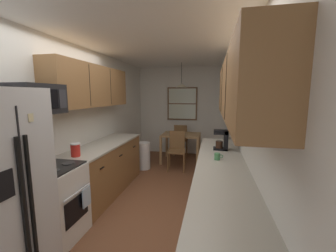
# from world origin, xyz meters

# --- Properties ---
(ground_plane) EXTENTS (12.00, 12.00, 0.00)m
(ground_plane) POSITION_xyz_m (0.00, 1.00, 0.00)
(ground_plane) COLOR brown
(wall_left) EXTENTS (0.10, 9.00, 2.55)m
(wall_left) POSITION_xyz_m (-1.35, 1.00, 1.27)
(wall_left) COLOR silver
(wall_left) RESTS_ON ground
(wall_right) EXTENTS (0.10, 9.00, 2.55)m
(wall_right) POSITION_xyz_m (1.35, 1.00, 1.27)
(wall_right) COLOR silver
(wall_right) RESTS_ON ground
(wall_back) EXTENTS (4.40, 0.10, 2.55)m
(wall_back) POSITION_xyz_m (0.00, 3.65, 1.27)
(wall_back) COLOR silver
(wall_back) RESTS_ON ground
(ceiling_slab) EXTENTS (4.40, 9.00, 0.08)m
(ceiling_slab) POSITION_xyz_m (0.00, 1.00, 2.59)
(ceiling_slab) COLOR white
(stove_range) EXTENTS (0.66, 0.60, 1.10)m
(stove_range) POSITION_xyz_m (-0.99, -0.55, 0.47)
(stove_range) COLOR white
(stove_range) RESTS_ON ground
(microwave_over_range) EXTENTS (0.39, 0.59, 0.35)m
(microwave_over_range) POSITION_xyz_m (-1.11, -0.55, 1.71)
(microwave_over_range) COLOR black
(counter_left) EXTENTS (0.64, 1.99, 0.90)m
(counter_left) POSITION_xyz_m (-1.00, 0.74, 0.45)
(counter_left) COLOR olive
(counter_left) RESTS_ON ground
(upper_cabinets_left) EXTENTS (0.33, 2.07, 0.69)m
(upper_cabinets_left) POSITION_xyz_m (-1.14, 0.69, 1.90)
(upper_cabinets_left) COLOR olive
(counter_right) EXTENTS (0.64, 3.21, 0.90)m
(counter_right) POSITION_xyz_m (1.00, -0.03, 0.45)
(counter_right) COLOR olive
(counter_right) RESTS_ON ground
(upper_cabinets_right) EXTENTS (0.33, 2.89, 0.66)m
(upper_cabinets_right) POSITION_xyz_m (1.14, -0.08, 1.83)
(upper_cabinets_right) COLOR olive
(dining_table) EXTENTS (0.98, 0.77, 0.74)m
(dining_table) POSITION_xyz_m (0.08, 2.79, 0.62)
(dining_table) COLOR #A87F51
(dining_table) RESTS_ON ground
(dining_chair_near) EXTENTS (0.43, 0.43, 0.90)m
(dining_chair_near) POSITION_xyz_m (0.07, 2.19, 0.50)
(dining_chair_near) COLOR brown
(dining_chair_near) RESTS_ON ground
(dining_chair_far) EXTENTS (0.42, 0.42, 0.90)m
(dining_chair_far) POSITION_xyz_m (-0.01, 3.38, 0.50)
(dining_chair_far) COLOR brown
(dining_chair_far) RESTS_ON ground
(pendant_light) EXTENTS (0.30, 0.30, 0.61)m
(pendant_light) POSITION_xyz_m (0.08, 2.79, 1.99)
(pendant_light) COLOR black
(back_window) EXTENTS (0.87, 0.05, 0.96)m
(back_window) POSITION_xyz_m (-0.01, 3.58, 1.49)
(back_window) COLOR brown
(trash_bin) EXTENTS (0.29, 0.29, 0.64)m
(trash_bin) POSITION_xyz_m (-0.70, 2.05, 0.32)
(trash_bin) COLOR white
(trash_bin) RESTS_ON ground
(storage_canister) EXTENTS (0.13, 0.13, 0.19)m
(storage_canister) POSITION_xyz_m (-1.00, -0.06, 0.99)
(storage_canister) COLOR red
(storage_canister) RESTS_ON counter_left
(dish_towel) EXTENTS (0.02, 0.16, 0.24)m
(dish_towel) POSITION_xyz_m (-0.64, -0.40, 0.50)
(dish_towel) COLOR silver
(coffee_maker) EXTENTS (0.22, 0.18, 0.31)m
(coffee_maker) POSITION_xyz_m (1.03, 0.74, 1.06)
(coffee_maker) COLOR black
(coffee_maker) RESTS_ON counter_right
(mug_by_coffeemaker) EXTENTS (0.12, 0.08, 0.09)m
(mug_by_coffeemaker) POSITION_xyz_m (0.95, 0.18, 0.94)
(mug_by_coffeemaker) COLOR #3F7F4C
(mug_by_coffeemaker) RESTS_ON counter_right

